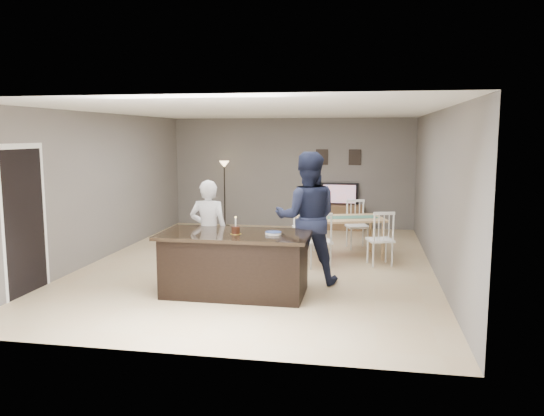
% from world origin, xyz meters
% --- Properties ---
extents(floor, '(8.00, 8.00, 0.00)m').
position_xyz_m(floor, '(0.00, 0.00, 0.00)').
color(floor, tan).
rests_on(floor, ground).
extents(room_shell, '(8.00, 8.00, 8.00)m').
position_xyz_m(room_shell, '(0.00, 0.00, 1.68)').
color(room_shell, slate).
rests_on(room_shell, floor).
extents(kitchen_island, '(2.15, 1.10, 0.90)m').
position_xyz_m(kitchen_island, '(0.00, -1.80, 0.45)').
color(kitchen_island, black).
rests_on(kitchen_island, floor).
extents(tv_console, '(1.20, 0.40, 0.60)m').
position_xyz_m(tv_console, '(1.20, 3.77, 0.30)').
color(tv_console, brown).
rests_on(tv_console, floor).
extents(television, '(0.91, 0.12, 0.53)m').
position_xyz_m(television, '(1.20, 3.84, 0.86)').
color(television, black).
rests_on(television, tv_console).
extents(tv_screen_glow, '(0.78, 0.00, 0.78)m').
position_xyz_m(tv_screen_glow, '(1.20, 3.76, 0.87)').
color(tv_screen_glow, orange).
rests_on(tv_screen_glow, tv_console).
extents(picture_frames, '(1.10, 0.02, 0.38)m').
position_xyz_m(picture_frames, '(1.15, 3.98, 1.75)').
color(picture_frames, black).
rests_on(picture_frames, room_shell).
extents(doorway, '(0.00, 2.10, 2.65)m').
position_xyz_m(doorway, '(-2.99, -2.30, 1.26)').
color(doorway, black).
rests_on(doorway, floor).
extents(woman, '(0.61, 0.43, 1.61)m').
position_xyz_m(woman, '(-0.56, -1.25, 0.81)').
color(woman, silver).
rests_on(woman, floor).
extents(man, '(1.09, 0.90, 2.05)m').
position_xyz_m(man, '(0.95, -1.02, 1.02)').
color(man, '#191E37').
rests_on(man, floor).
extents(birthday_cake, '(0.16, 0.16, 0.25)m').
position_xyz_m(birthday_cake, '(0.03, -1.87, 0.96)').
color(birthday_cake, gold).
rests_on(birthday_cake, kitchen_island).
extents(plate_stack, '(0.23, 0.23, 0.04)m').
position_xyz_m(plate_stack, '(0.56, -1.81, 0.92)').
color(plate_stack, white).
rests_on(plate_stack, kitchen_island).
extents(dining_table, '(2.00, 2.18, 0.98)m').
position_xyz_m(dining_table, '(1.37, 0.82, 0.62)').
color(dining_table, tan).
rests_on(dining_table, floor).
extents(floor_lamp, '(0.25, 0.25, 1.65)m').
position_xyz_m(floor_lamp, '(-1.65, 3.67, 1.28)').
color(floor_lamp, black).
rests_on(floor_lamp, floor).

